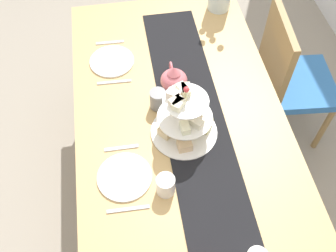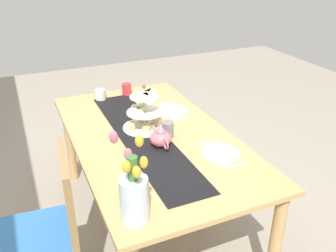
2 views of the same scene
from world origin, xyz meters
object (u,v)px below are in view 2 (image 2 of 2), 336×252
(knife_right, at_px, (165,104))
(chair_left, at_px, (50,225))
(tulip_vase, at_px, (134,194))
(dinner_plate_right, at_px, (173,110))
(fork_right, at_px, (181,118))
(tiered_cake_stand, at_px, (144,114))
(mug_grey, at_px, (168,129))
(mug_orange, at_px, (127,89))
(knife_left, at_px, (208,143))
(teapot, at_px, (161,138))
(mug_white_text, at_px, (148,104))
(dinner_plate_left, at_px, (220,153))
(fork_left, at_px, (234,166))
(dining_table, at_px, (151,147))
(cream_jug, at_px, (101,95))

(knife_right, bearing_deg, chair_left, 127.63)
(tulip_vase, bearing_deg, dinner_plate_right, -32.38)
(tulip_vase, height_order, fork_right, tulip_vase)
(tiered_cake_stand, relative_size, tulip_vase, 0.70)
(mug_grey, relative_size, mug_orange, 1.00)
(knife_left, relative_size, mug_grey, 1.79)
(knife_right, height_order, mug_orange, mug_orange)
(teapot, xyz_separation_m, dinner_plate_right, (0.46, -0.29, -0.05))
(tulip_vase, relative_size, mug_white_text, 4.57)
(tiered_cake_stand, relative_size, dinner_plate_left, 1.32)
(knife_left, bearing_deg, teapot, 74.19)
(mug_orange, bearing_deg, dinner_plate_right, -154.97)
(dinner_plate_left, height_order, fork_left, dinner_plate_left)
(dining_table, height_order, tulip_vase, tulip_vase)
(tulip_vase, relative_size, fork_left, 2.89)
(tulip_vase, distance_m, knife_left, 0.83)
(cream_jug, height_order, mug_orange, mug_orange)
(knife_right, bearing_deg, dinner_plate_left, 180.00)
(dinner_plate_left, height_order, fork_right, dinner_plate_left)
(tulip_vase, distance_m, dinner_plate_right, 1.22)
(knife_left, distance_m, mug_white_text, 0.65)
(chair_left, height_order, dinner_plate_right, chair_left)
(fork_left, height_order, dinner_plate_right, dinner_plate_right)
(dinner_plate_right, bearing_deg, fork_left, 180.00)
(dining_table, distance_m, mug_white_text, 0.42)
(cream_jug, distance_m, mug_orange, 0.22)
(dining_table, height_order, mug_grey, mug_grey)
(mug_grey, bearing_deg, knife_left, -133.61)
(teapot, distance_m, mug_white_text, 0.56)
(teapot, distance_m, knife_left, 0.30)
(teapot, bearing_deg, knife_left, -105.81)
(dining_table, bearing_deg, mug_grey, -124.24)
(mug_grey, distance_m, mug_orange, 0.80)
(fork_right, relative_size, mug_orange, 1.58)
(tulip_vase, bearing_deg, mug_white_text, -23.77)
(tulip_vase, bearing_deg, fork_right, -36.45)
(mug_white_text, bearing_deg, teapot, 166.88)
(tiered_cake_stand, relative_size, cream_jug, 3.58)
(fork_left, distance_m, knife_left, 0.29)
(mug_white_text, xyz_separation_m, mug_orange, (0.36, 0.05, 0.00))
(cream_jug, bearing_deg, chair_left, 151.63)
(dining_table, xyz_separation_m, fork_right, (0.14, -0.29, 0.10))
(dining_table, height_order, knife_left, knife_left)
(cream_jug, bearing_deg, fork_right, -143.04)
(teapot, bearing_deg, knife_right, -25.52)
(cream_jug, bearing_deg, knife_right, -123.31)
(tiered_cake_stand, distance_m, fork_left, 0.71)
(mug_white_text, bearing_deg, fork_right, -145.51)
(dining_table, height_order, fork_left, fork_left)
(dinner_plate_right, bearing_deg, mug_orange, 25.03)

